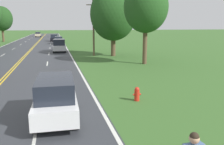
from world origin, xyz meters
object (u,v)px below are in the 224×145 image
object	(u,v)px
car_black_van_receding	(54,38)
car_champagne_suv_distant	(38,34)
tree_mid_treeline	(113,14)
car_white_suv_nearest	(56,97)
car_silver_suv_mid_near	(59,45)
tree_right_cluster	(146,7)
car_dark_green_hatchback_mid_far	(58,40)
fire_hydrant	(137,94)
tree_behind_sign	(2,19)

from	to	relation	value
car_black_van_receding	car_champagne_suv_distant	bearing A→B (deg)	-165.09
tree_mid_treeline	car_black_van_receding	world-z (taller)	tree_mid_treeline
car_white_suv_nearest	car_silver_suv_mid_near	distance (m)	26.87
car_black_van_receding	tree_right_cluster	bearing A→B (deg)	15.59
tree_right_cluster	car_dark_green_hatchback_mid_far	world-z (taller)	tree_right_cluster
car_champagne_suv_distant	tree_mid_treeline	bearing A→B (deg)	-165.53
car_champagne_suv_distant	car_silver_suv_mid_near	bearing A→B (deg)	-171.44
fire_hydrant	car_white_suv_nearest	world-z (taller)	car_white_suv_nearest
car_dark_green_hatchback_mid_far	car_black_van_receding	world-z (taller)	car_black_van_receding
tree_mid_treeline	car_dark_green_hatchback_mid_far	xyz separation A→B (m)	(-6.66, 22.58, -4.51)
tree_right_cluster	car_champagne_suv_distant	bearing A→B (deg)	102.91
tree_behind_sign	car_champagne_suv_distant	distance (m)	24.47
tree_mid_treeline	car_white_suv_nearest	world-z (taller)	tree_mid_treeline
car_dark_green_hatchback_mid_far	car_silver_suv_mid_near	bearing A→B (deg)	-2.82
tree_behind_sign	tree_mid_treeline	bearing A→B (deg)	-59.17
tree_mid_treeline	car_silver_suv_mid_near	bearing A→B (deg)	135.44
fire_hydrant	car_black_van_receding	world-z (taller)	car_black_van_receding
tree_behind_sign	tree_mid_treeline	xyz separation A→B (m)	(19.64, -32.92, -0.15)
car_white_suv_nearest	car_silver_suv_mid_near	world-z (taller)	car_silver_suv_mid_near
car_white_suv_nearest	tree_right_cluster	bearing A→B (deg)	146.50
car_silver_suv_mid_near	car_black_van_receding	distance (m)	25.05
car_white_suv_nearest	car_champagne_suv_distant	xyz separation A→B (m)	(-5.34, 76.15, -0.04)
fire_hydrant	car_champagne_suv_distant	world-z (taller)	car_champagne_suv_distant
tree_behind_sign	car_champagne_suv_distant	size ratio (longest dim) A/B	1.90
car_white_suv_nearest	tree_behind_sign	bearing A→B (deg)	-165.59
car_dark_green_hatchback_mid_far	car_black_van_receding	bearing A→B (deg)	-177.21
tree_behind_sign	car_silver_suv_mid_near	xyz separation A→B (m)	(12.86, -26.23, -4.53)
car_black_van_receding	car_champagne_suv_distant	world-z (taller)	car_black_van_receding
tree_right_cluster	car_champagne_suv_distant	xyz separation A→B (m)	(-14.47, 63.13, -4.82)
car_dark_green_hatchback_mid_far	car_black_van_receding	xyz separation A→B (m)	(-0.83, 9.15, 0.07)
fire_hydrant	car_dark_green_hatchback_mid_far	xyz separation A→B (m)	(-3.36, 41.27, 0.48)
tree_mid_treeline	car_black_van_receding	distance (m)	32.90
car_champagne_suv_distant	tree_right_cluster	bearing A→B (deg)	-165.56
tree_behind_sign	tree_right_cluster	bearing A→B (deg)	-62.06
fire_hydrant	car_champagne_suv_distant	bearing A→B (deg)	97.30
car_white_suv_nearest	car_silver_suv_mid_near	xyz separation A→B (m)	(0.73, 26.86, 0.05)
car_silver_suv_mid_near	car_dark_green_hatchback_mid_far	distance (m)	15.89
car_silver_suv_mid_near	car_champagne_suv_distant	distance (m)	49.66
fire_hydrant	tree_behind_sign	size ratio (longest dim) A/B	0.09
tree_mid_treeline	car_white_suv_nearest	distance (m)	21.98
car_silver_suv_mid_near	car_white_suv_nearest	bearing A→B (deg)	0.15
car_dark_green_hatchback_mid_far	tree_behind_sign	bearing A→B (deg)	-130.92
car_white_suv_nearest	car_champagne_suv_distant	world-z (taller)	car_white_suv_nearest
fire_hydrant	car_black_van_receding	distance (m)	50.60
fire_hydrant	tree_mid_treeline	bearing A→B (deg)	79.98
tree_mid_treeline	car_silver_suv_mid_near	world-z (taller)	tree_mid_treeline
fire_hydrant	tree_behind_sign	xyz separation A→B (m)	(-16.34, 51.61, 5.14)
tree_mid_treeline	tree_right_cluster	bearing A→B (deg)	-77.33
car_silver_suv_mid_near	car_champagne_suv_distant	size ratio (longest dim) A/B	1.04
fire_hydrant	car_white_suv_nearest	size ratio (longest dim) A/B	0.18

